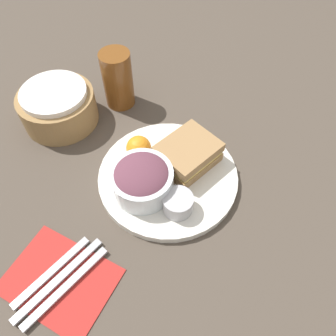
% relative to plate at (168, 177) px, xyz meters
% --- Properties ---
extents(ground_plane, '(4.00, 4.00, 0.00)m').
position_rel_plate_xyz_m(ground_plane, '(0.00, 0.00, -0.01)').
color(ground_plane, '#4C4238').
extents(plate, '(0.26, 0.26, 0.02)m').
position_rel_plate_xyz_m(plate, '(0.00, 0.00, 0.00)').
color(plate, white).
rests_on(plate, ground_plane).
extents(sandwich, '(0.13, 0.12, 0.05)m').
position_rel_plate_xyz_m(sandwich, '(0.04, -0.02, 0.03)').
color(sandwich, '#A37A4C').
rests_on(sandwich, plate).
extents(salad_bowl, '(0.11, 0.11, 0.06)m').
position_rel_plate_xyz_m(salad_bowl, '(-0.05, 0.03, 0.04)').
color(salad_bowl, white).
rests_on(salad_bowl, plate).
extents(dressing_cup, '(0.05, 0.05, 0.03)m').
position_rel_plate_xyz_m(dressing_cup, '(-0.06, -0.05, 0.02)').
color(dressing_cup, '#B7B7BC').
rests_on(dressing_cup, plate).
extents(orange_wedge, '(0.05, 0.05, 0.05)m').
position_rel_plate_xyz_m(orange_wedge, '(0.01, 0.07, 0.03)').
color(orange_wedge, orange).
rests_on(orange_wedge, plate).
extents(drink_glass, '(0.07, 0.07, 0.13)m').
position_rel_plate_xyz_m(drink_glass, '(0.14, 0.20, 0.06)').
color(drink_glass, brown).
rests_on(drink_glass, ground_plane).
extents(bread_basket, '(0.16, 0.16, 0.08)m').
position_rel_plate_xyz_m(bread_basket, '(0.03, 0.28, 0.03)').
color(bread_basket, '#997547').
rests_on(bread_basket, ground_plane).
extents(napkin, '(0.12, 0.17, 0.00)m').
position_rel_plate_xyz_m(napkin, '(-0.25, 0.06, -0.01)').
color(napkin, '#B22823').
rests_on(napkin, ground_plane).
extents(fork, '(0.16, 0.05, 0.01)m').
position_rel_plate_xyz_m(fork, '(-0.25, 0.04, -0.00)').
color(fork, '#B2B2B7').
rests_on(fork, napkin).
extents(knife, '(0.17, 0.05, 0.01)m').
position_rel_plate_xyz_m(knife, '(-0.25, 0.06, -0.00)').
color(knife, '#B2B2B7').
rests_on(knife, napkin).
extents(spoon, '(0.14, 0.05, 0.01)m').
position_rel_plate_xyz_m(spoon, '(-0.25, 0.08, -0.00)').
color(spoon, '#B2B2B7').
rests_on(spoon, napkin).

